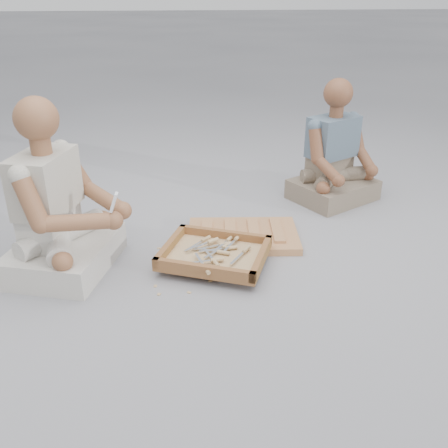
{
  "coord_description": "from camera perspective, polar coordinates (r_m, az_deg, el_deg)",
  "views": [
    {
      "loc": [
        -0.25,
        -2.19,
        1.41
      ],
      "look_at": [
        -0.01,
        0.11,
        0.3
      ],
      "focal_mm": 40.0,
      "sensor_mm": 36.0,
      "label": 1
    }
  ],
  "objects": [
    {
      "name": "chisel_10",
      "position": [
        2.66,
        -1.25,
        -4.15
      ],
      "size": [
        0.22,
        0.05,
        0.02
      ],
      "rotation": [
        0.0,
        0.0,
        0.14
      ],
      "color": "silver",
      "rests_on": "tool_tray"
    },
    {
      "name": "wood_chip_4",
      "position": [
        2.69,
        1.01,
        -5.9
      ],
      "size": [
        0.02,
        0.02,
        0.0
      ],
      "primitive_type": "cube",
      "rotation": [
        0.0,
        0.0,
        2.46
      ],
      "color": "tan",
      "rests_on": "ground"
    },
    {
      "name": "chisel_9",
      "position": [
        2.66,
        -1.1,
        -4.29
      ],
      "size": [
        0.08,
        0.22,
        0.02
      ],
      "rotation": [
        0.0,
        0.0,
        -1.28
      ],
      "color": "silver",
      "rests_on": "tool_tray"
    },
    {
      "name": "wood_chip_8",
      "position": [
        2.73,
        -0.45,
        -5.38
      ],
      "size": [
        0.02,
        0.02,
        0.0
      ],
      "primitive_type": "cube",
      "rotation": [
        0.0,
        0.0,
        1.79
      ],
      "color": "tan",
      "rests_on": "ground"
    },
    {
      "name": "chisel_6",
      "position": [
        2.87,
        1.41,
        -1.68
      ],
      "size": [
        0.13,
        0.2,
        0.02
      ],
      "rotation": [
        0.0,
        0.0,
        1.03
      ],
      "color": "silver",
      "rests_on": "tool_tray"
    },
    {
      "name": "chisel_11",
      "position": [
        2.79,
        0.38,
        -2.78
      ],
      "size": [
        0.22,
        0.05,
        0.02
      ],
      "rotation": [
        0.0,
        0.0,
        0.13
      ],
      "color": "silver",
      "rests_on": "tool_tray"
    },
    {
      "name": "wood_chip_2",
      "position": [
        3.16,
        3.87,
        -0.87
      ],
      "size": [
        0.02,
        0.02,
        0.0
      ],
      "primitive_type": "cube",
      "rotation": [
        0.0,
        0.0,
        2.63
      ],
      "color": "tan",
      "rests_on": "ground"
    },
    {
      "name": "chisel_1",
      "position": [
        2.75,
        -0.5,
        -3.21
      ],
      "size": [
        0.21,
        0.11,
        0.02
      ],
      "rotation": [
        0.0,
        0.0,
        -0.42
      ],
      "color": "silver",
      "rests_on": "tool_tray"
    },
    {
      "name": "chisel_4",
      "position": [
        2.8,
        0.01,
        -2.61
      ],
      "size": [
        0.17,
        0.17,
        0.02
      ],
      "rotation": [
        0.0,
        0.0,
        0.77
      ],
      "color": "silver",
      "rests_on": "tool_tray"
    },
    {
      "name": "wood_chip_3",
      "position": [
        2.65,
        -1.58,
        -6.53
      ],
      "size": [
        0.02,
        0.02,
        0.0
      ],
      "primitive_type": "cube",
      "rotation": [
        0.0,
        0.0,
        0.1
      ],
      "color": "tan",
      "rests_on": "ground"
    },
    {
      "name": "wood_chip_9",
      "position": [
        2.9,
        2.78,
        -3.44
      ],
      "size": [
        0.02,
        0.02,
        0.0
      ],
      "primitive_type": "cube",
      "rotation": [
        0.0,
        0.0,
        1.42
      ],
      "color": "tan",
      "rests_on": "ground"
    },
    {
      "name": "chisel_7",
      "position": [
        2.59,
        -2.17,
        -5.02
      ],
      "size": [
        0.07,
        0.22,
        0.02
      ],
      "rotation": [
        0.0,
        0.0,
        -1.32
      ],
      "color": "silver",
      "rests_on": "tool_tray"
    },
    {
      "name": "chisel_2",
      "position": [
        2.87,
        0.47,
        -1.84
      ],
      "size": [
        0.14,
        0.19,
        0.02
      ],
      "rotation": [
        0.0,
        0.0,
        0.95
      ],
      "color": "silver",
      "rests_on": "tool_tray"
    },
    {
      "name": "companion",
      "position": [
        3.64,
        12.49,
        7.05
      ],
      "size": [
        0.69,
        0.65,
        0.85
      ],
      "rotation": [
        0.0,
        0.0,
        3.66
      ],
      "color": "#7D705A",
      "rests_on": "ground"
    },
    {
      "name": "wood_chip_0",
      "position": [
        2.56,
        -4.01,
        -7.81
      ],
      "size": [
        0.02,
        0.02,
        0.0
      ],
      "primitive_type": "cube",
      "rotation": [
        0.0,
        0.0,
        2.57
      ],
      "color": "tan",
      "rests_on": "ground"
    },
    {
      "name": "wood_chip_10",
      "position": [
        2.87,
        -7.85,
        -4.01
      ],
      "size": [
        0.02,
        0.02,
        0.0
      ],
      "primitive_type": "cube",
      "rotation": [
        0.0,
        0.0,
        0.08
      ],
      "color": "tan",
      "rests_on": "ground"
    },
    {
      "name": "chisel_0",
      "position": [
        2.83,
        -0.29,
        -2.38
      ],
      "size": [
        0.22,
        0.07,
        0.02
      ],
      "rotation": [
        0.0,
        0.0,
        0.26
      ],
      "color": "silver",
      "rests_on": "tool_tray"
    },
    {
      "name": "carved_panel",
      "position": [
        3.06,
        2.18,
        -1.34
      ],
      "size": [
        0.7,
        0.5,
        0.04
      ],
      "primitive_type": "cube",
      "rotation": [
        0.0,
        0.0,
        -0.08
      ],
      "color": "#A5713F",
      "rests_on": "ground"
    },
    {
      "name": "tool_tray",
      "position": [
        2.75,
        -1.07,
        -3.5
      ],
      "size": [
        0.68,
        0.62,
        0.07
      ],
      "rotation": [
        0.0,
        0.0,
        -0.38
      ],
      "color": "brown",
      "rests_on": "carved_panel"
    },
    {
      "name": "ground",
      "position": [
        2.62,
        0.49,
        -6.93
      ],
      "size": [
        60.0,
        60.0,
        0.0
      ],
      "primitive_type": "plane",
      "color": "gray",
      "rests_on": "ground"
    },
    {
      "name": "chisel_3",
      "position": [
        2.75,
        2.36,
        -3.11
      ],
      "size": [
        0.14,
        0.19,
        0.02
      ],
      "rotation": [
        0.0,
        0.0,
        0.97
      ],
      "color": "silver",
      "rests_on": "tool_tray"
    },
    {
      "name": "chisel_8",
      "position": [
        2.89,
        -2.36,
        -1.88
      ],
      "size": [
        0.16,
        0.17,
        0.02
      ],
      "rotation": [
        0.0,
        0.0,
        0.82
      ],
      "color": "silver",
      "rests_on": "tool_tray"
    },
    {
      "name": "wood_chip_7",
      "position": [
        2.63,
        -7.86,
        -7.04
      ],
      "size": [
        0.02,
        0.02,
        0.0
      ],
      "primitive_type": "cube",
      "rotation": [
        0.0,
        0.0,
        1.44
      ],
      "color": "tan",
      "rests_on": "ground"
    },
    {
      "name": "chisel_5",
      "position": [
        2.84,
        -1.63,
        -2.04
      ],
      "size": [
        0.2,
        0.13,
        0.02
      ],
      "rotation": [
        0.0,
        0.0,
        0.57
      ],
      "color": "silver",
      "rests_on": "tool_tray"
    },
    {
      "name": "mobile_phone",
      "position": [
        2.53,
        -12.48,
        2.45
      ],
      "size": [
        0.05,
        0.05,
        0.1
      ],
      "rotation": [
        -0.35,
        0.0,
        -1.65
      ],
      "color": "white",
      "rests_on": "craftsman"
    },
    {
      "name": "craftsman",
      "position": [
        2.77,
        -18.4,
        1.05
      ],
      "size": [
        0.7,
        0.71,
        0.93
      ],
      "rotation": [
        0.0,
        0.0,
        -1.86
      ],
      "color": "beige",
      "rests_on": "ground"
    },
    {
      "name": "wood_chip_1",
      "position": [
        2.56,
        -7.44,
        -7.97
      ],
      "size": [
        0.02,
        0.02,
        0.0
      ],
      "primitive_type": "cube",
      "rotation": [
        0.0,
        0.0,
        1.16
      ],
      "color": "tan",
      "rests_on": "ground"
    },
    {
      "name": "wood_chip_5",
      "position": [
        2.88,
        -3.78,
        -3.63
      ],
      "size": [
        0.02,
        0.02,
        0.0
      ],
      "primitive_type": "cube",
      "rotation": [
        0.0,
        0.0,
        3.0
      ],
      "color": "tan",
      "rests_on": "ground"
    },
    {
      "name": "wood_chip_6",
      "position": [
        2.78,
        -0.74,
        -4.8
      ],
      "size": [
        0.02,
        0.02,
        0.0
      ],
      "primitive_type": "cube",
      "rotation": [
        0.0,
        0.0,
        2.79
      ],
      "color": "tan",
      "rests_on": "ground"
    },
    {
      "name": "wood_chip_11",
      "position": [
        2.98,
        -7.45,
        -2.77
      ],
      "size": [
        0.02,
        0.02,
        0.0
      ],
      "primitive_type": "cube",
      "rotation": [
        0.0,
        0.0,
        0.18
      ],
      "color": "tan",
      "rests_on": "ground"
    }
  ]
}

